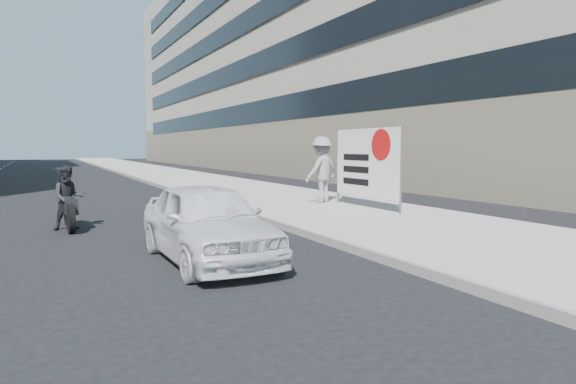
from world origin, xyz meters
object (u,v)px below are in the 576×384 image
protest_banner (367,163)px  motorcycle (69,201)px  jogger (322,170)px  white_sedan_near (207,222)px

protest_banner → motorcycle: (-7.63, 0.47, -0.76)m
jogger → white_sedan_near: size_ratio=0.54×
white_sedan_near → motorcycle: size_ratio=1.83×
jogger → white_sedan_near: jogger is taller
protest_banner → motorcycle: protest_banner is taller
white_sedan_near → motorcycle: 4.79m
jogger → motorcycle: size_ratio=0.98×
jogger → protest_banner: size_ratio=0.66×
motorcycle → jogger: bearing=5.8°
white_sedan_near → motorcycle: motorcycle is taller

